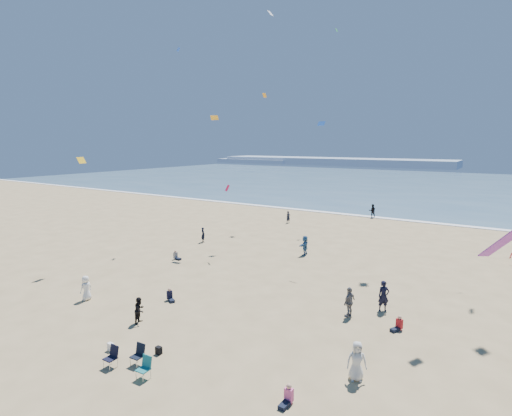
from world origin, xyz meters
The scene contains 11 objects.
ground centered at (0.00, 0.00, 0.00)m, with size 220.00×220.00×0.00m, color tan.
ocean centered at (0.00, 95.00, 0.03)m, with size 220.00×100.00×0.06m, color #476B84.
surf_line centered at (0.00, 45.00, 0.04)m, with size 220.00×1.20×0.08m, color white.
headland_far centered at (-60.00, 170.00, 1.60)m, with size 110.00×20.00×3.20m, color #7A8EA8.
headland_near centered at (-100.00, 165.00, 1.00)m, with size 40.00×14.00×2.00m, color #7A8EA8.
standing_flyers centered at (4.75, 15.87, 0.86)m, with size 36.44×51.04×1.93m.
seated_group centered at (1.63, 6.35, 0.42)m, with size 21.11×21.58×0.84m.
chair_cluster centered at (-0.29, 0.90, 0.50)m, with size 2.62×1.42×1.00m.
white_tote centered at (-2.53, 1.55, 0.20)m, with size 0.35×0.20×0.40m, color white.
black_backpack centered at (-0.27, 2.64, 0.19)m, with size 0.30×0.22×0.38m, color black.
kites_aloft centered at (8.85, 12.59, 13.92)m, with size 40.19×44.38×29.58m.
Camera 1 is at (13.75, -10.12, 10.34)m, focal length 28.00 mm.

